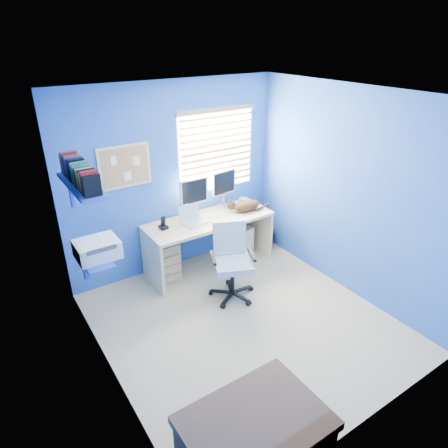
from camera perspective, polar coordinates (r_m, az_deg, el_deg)
floor at (r=4.71m, az=2.94°, el=-13.86°), size 3.00×3.20×0.00m
ceiling at (r=3.65m, az=3.86°, el=17.84°), size 3.00×3.20×0.00m
wall_back at (r=5.29m, az=-7.10°, el=6.30°), size 3.00×0.01×2.50m
wall_front at (r=3.09m, az=21.64°, el=-10.99°), size 3.00×0.01×2.50m
wall_left at (r=3.45m, az=-17.25°, el=-6.13°), size 0.01×3.20×2.50m
wall_right at (r=5.00m, az=17.31°, el=4.12°), size 0.01×3.20×2.50m
desk at (r=5.51m, az=-2.11°, el=-2.73°), size 1.74×0.65×0.74m
laptop at (r=5.19m, az=-4.20°, el=1.30°), size 0.37×0.32×0.22m
monitor_left at (r=5.31m, az=-4.37°, el=3.72°), size 0.40×0.12×0.54m
monitor_right at (r=5.60m, az=-0.12°, el=5.04°), size 0.41×0.17×0.54m
phone at (r=5.09m, az=-8.69°, el=0.21°), size 0.11×0.12×0.17m
mug at (r=5.73m, az=1.03°, el=3.14°), size 0.10×0.09×0.10m
cd_spindle at (r=5.83m, az=2.82°, el=3.39°), size 0.13×0.13×0.07m
cat at (r=5.56m, az=3.28°, el=2.63°), size 0.46×0.36×0.14m
tower_pc at (r=5.93m, az=2.10°, el=-2.06°), size 0.28×0.47×0.45m
drawer_boxes at (r=5.33m, az=-8.48°, el=-5.32°), size 0.35×0.28×0.54m
yellow_book at (r=5.77m, az=2.10°, el=-4.12°), size 0.03×0.17×0.24m
backpack at (r=6.12m, az=5.95°, el=-1.65°), size 0.37×0.31×0.38m
bed_corner at (r=3.41m, az=4.38°, el=-28.52°), size 1.00×0.71×0.48m
office_chair at (r=4.94m, az=1.11°, el=-6.65°), size 0.71×0.71×0.93m
window_blinds at (r=5.48m, az=-0.97°, el=10.48°), size 1.15×0.05×1.10m
corkboard at (r=4.94m, az=-13.97°, el=7.98°), size 0.64×0.02×0.52m
wall_shelves at (r=4.04m, az=-18.87°, el=1.52°), size 0.42×0.90×1.05m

